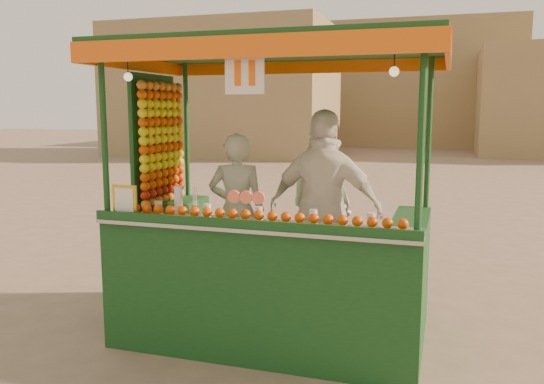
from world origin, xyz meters
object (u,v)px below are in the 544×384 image
(juice_cart, at_px, (265,245))
(vendor_left, at_px, (237,211))
(vendor_middle, at_px, (322,210))
(vendor_right, at_px, (325,210))

(juice_cart, relative_size, vendor_left, 1.89)
(vendor_left, bearing_deg, juice_cart, 121.40)
(vendor_left, height_order, vendor_middle, vendor_left)
(vendor_middle, height_order, vendor_right, vendor_right)
(juice_cart, xyz_separation_m, vendor_right, (0.54, 0.11, 0.35))
(juice_cart, height_order, vendor_middle, juice_cart)
(juice_cart, height_order, vendor_right, juice_cart)
(vendor_right, bearing_deg, vendor_middle, -71.15)
(juice_cart, relative_size, vendor_right, 1.65)
(vendor_left, height_order, vendor_right, vendor_right)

